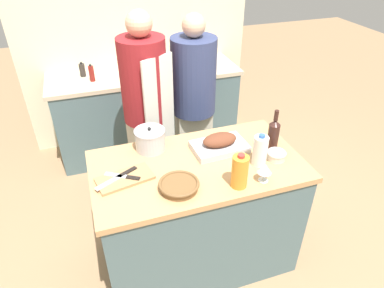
# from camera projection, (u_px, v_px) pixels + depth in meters

# --- Properties ---
(ground_plane) EXTENTS (12.00, 12.00, 0.00)m
(ground_plane) POSITION_uv_depth(u_px,v_px,m) (197.00, 255.00, 2.66)
(ground_plane) COLOR #9E7A56
(kitchen_island) EXTENTS (1.34, 0.75, 0.89)m
(kitchen_island) POSITION_uv_depth(u_px,v_px,m) (197.00, 214.00, 2.42)
(kitchen_island) COLOR #4C666B
(kitchen_island) RESTS_ON ground_plane
(back_counter) EXTENTS (1.93, 0.60, 0.89)m
(back_counter) POSITION_uv_depth(u_px,v_px,m) (148.00, 111.00, 3.70)
(back_counter) COLOR #4C666B
(back_counter) RESTS_ON ground_plane
(back_wall) EXTENTS (2.43, 0.10, 2.55)m
(back_wall) POSITION_uv_depth(u_px,v_px,m) (135.00, 24.00, 3.52)
(back_wall) COLOR beige
(back_wall) RESTS_ON ground_plane
(roasting_pan) EXTENTS (0.37, 0.24, 0.12)m
(roasting_pan) POSITION_uv_depth(u_px,v_px,m) (219.00, 144.00, 2.28)
(roasting_pan) COLOR #BCBCC1
(roasting_pan) RESTS_ON kitchen_island
(wicker_basket) EXTENTS (0.24, 0.24, 0.05)m
(wicker_basket) POSITION_uv_depth(u_px,v_px,m) (179.00, 185.00, 1.96)
(wicker_basket) COLOR brown
(wicker_basket) RESTS_ON kitchen_island
(cutting_board) EXTENTS (0.36, 0.23, 0.02)m
(cutting_board) POSITION_uv_depth(u_px,v_px,m) (125.00, 178.00, 2.04)
(cutting_board) COLOR #AD7F51
(cutting_board) RESTS_ON kitchen_island
(stock_pot) EXTENTS (0.21, 0.21, 0.17)m
(stock_pot) POSITION_uv_depth(u_px,v_px,m) (150.00, 140.00, 2.27)
(stock_pot) COLOR #B7B7BC
(stock_pot) RESTS_ON kitchen_island
(mixing_bowl) EXTENTS (0.12, 0.12, 0.06)m
(mixing_bowl) POSITION_uv_depth(u_px,v_px,m) (276.00, 155.00, 2.20)
(mixing_bowl) COLOR beige
(mixing_bowl) RESTS_ON kitchen_island
(juice_jug) EXTENTS (0.10, 0.10, 0.22)m
(juice_jug) POSITION_uv_depth(u_px,v_px,m) (240.00, 171.00, 1.94)
(juice_jug) COLOR orange
(juice_jug) RESTS_ON kitchen_island
(milk_jug) EXTENTS (0.09, 0.09, 0.22)m
(milk_jug) POSITION_uv_depth(u_px,v_px,m) (260.00, 151.00, 2.12)
(milk_jug) COLOR white
(milk_jug) RESTS_ON kitchen_island
(wine_bottle_green) EXTENTS (0.07, 0.07, 0.28)m
(wine_bottle_green) POSITION_uv_depth(u_px,v_px,m) (274.00, 133.00, 2.27)
(wine_bottle_green) COLOR #381E19
(wine_bottle_green) RESTS_ON kitchen_island
(wine_glass_left) EXTENTS (0.08, 0.08, 0.12)m
(wine_glass_left) POSITION_uv_depth(u_px,v_px,m) (265.00, 169.00, 1.99)
(wine_glass_left) COLOR silver
(wine_glass_left) RESTS_ON kitchen_island
(knife_chef) EXTENTS (0.27, 0.16, 0.01)m
(knife_chef) POSITION_uv_depth(u_px,v_px,m) (118.00, 177.00, 2.03)
(knife_chef) COLOR #B7B7BC
(knife_chef) RESTS_ON cutting_board
(knife_paring) EXTENTS (0.20, 0.14, 0.01)m
(knife_paring) POSITION_uv_depth(u_px,v_px,m) (124.00, 176.00, 2.03)
(knife_paring) COLOR #B7B7BC
(knife_paring) RESTS_ON cutting_board
(stand_mixer) EXTENTS (0.18, 0.14, 0.34)m
(stand_mixer) POSITION_uv_depth(u_px,v_px,m) (196.00, 53.00, 3.50)
(stand_mixer) COLOR #B22323
(stand_mixer) RESTS_ON back_counter
(condiment_bottle_tall) EXTENTS (0.05, 0.05, 0.17)m
(condiment_bottle_tall) POSITION_uv_depth(u_px,v_px,m) (92.00, 73.00, 3.23)
(condiment_bottle_tall) COLOR maroon
(condiment_bottle_tall) RESTS_ON back_counter
(condiment_bottle_short) EXTENTS (0.06, 0.06, 0.14)m
(condiment_bottle_short) POSITION_uv_depth(u_px,v_px,m) (82.00, 70.00, 3.33)
(condiment_bottle_short) COLOR #332D28
(condiment_bottle_short) RESTS_ON back_counter
(condiment_bottle_extra) EXTENTS (0.05, 0.05, 0.21)m
(condiment_bottle_extra) POSITION_uv_depth(u_px,v_px,m) (178.00, 63.00, 3.39)
(condiment_bottle_extra) COLOR #234C28
(condiment_bottle_extra) RESTS_ON back_counter
(person_cook_aproned) EXTENTS (0.39, 0.41, 1.67)m
(person_cook_aproned) POSITION_uv_depth(u_px,v_px,m) (146.00, 106.00, 2.77)
(person_cook_aproned) COLOR beige
(person_cook_aproned) RESTS_ON ground_plane
(person_cook_guest) EXTENTS (0.38, 0.38, 1.60)m
(person_cook_guest) POSITION_uv_depth(u_px,v_px,m) (194.00, 100.00, 2.96)
(person_cook_guest) COLOR beige
(person_cook_guest) RESTS_ON ground_plane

